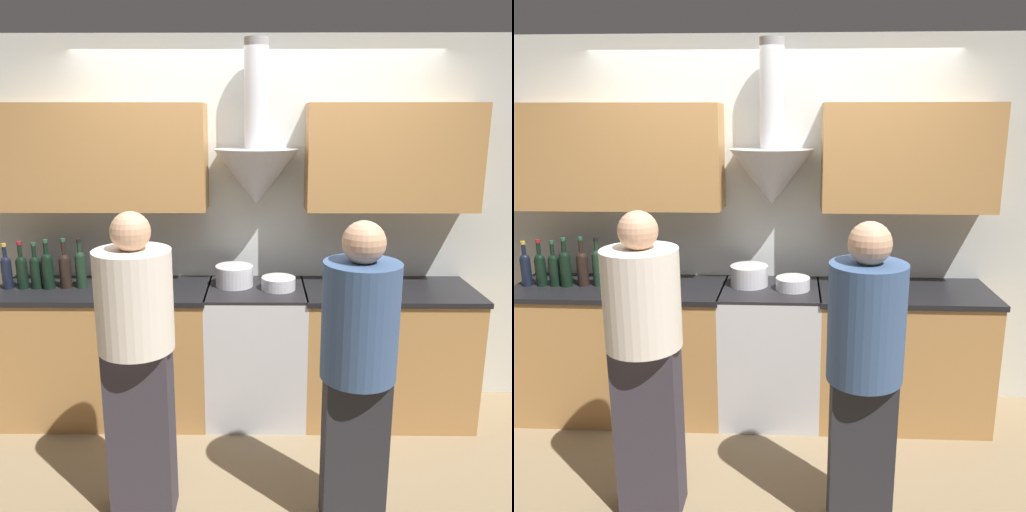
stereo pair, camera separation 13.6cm
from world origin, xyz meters
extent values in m
plane|color=#847051|center=(0.00, 0.00, 0.00)|extent=(12.00, 12.00, 0.00)
cube|color=silver|center=(0.00, 0.66, 1.30)|extent=(8.40, 0.06, 2.60)
cone|color=silver|center=(0.00, 0.47, 1.67)|extent=(0.57, 0.57, 0.37)
cylinder|color=silver|center=(0.00, 0.47, 2.20)|extent=(0.16, 0.16, 0.69)
cube|color=#B27F47|center=(-1.05, 0.48, 1.80)|extent=(1.43, 0.32, 0.70)
cube|color=#B27F47|center=(0.90, 0.48, 1.80)|extent=(1.14, 0.32, 0.70)
cube|color=#B27F47|center=(-1.05, 0.33, 0.45)|extent=(1.43, 0.60, 0.90)
cube|color=black|center=(-1.05, 0.33, 0.92)|extent=(1.45, 0.62, 0.03)
cube|color=#B27F47|center=(0.90, 0.33, 0.45)|extent=(1.14, 0.60, 0.90)
cube|color=black|center=(0.90, 0.33, 0.92)|extent=(1.16, 0.62, 0.03)
cube|color=silver|center=(0.00, 0.33, 0.46)|extent=(0.67, 0.60, 0.91)
cube|color=black|center=(0.00, 0.04, 0.42)|extent=(0.47, 0.01, 0.41)
cube|color=black|center=(0.00, 0.33, 0.92)|extent=(0.67, 0.60, 0.02)
cube|color=silver|center=(0.00, 0.60, 0.86)|extent=(0.67, 0.06, 0.10)
cylinder|color=black|center=(-1.68, 0.31, 1.03)|extent=(0.07, 0.07, 0.19)
sphere|color=black|center=(-1.68, 0.31, 1.12)|extent=(0.07, 0.07, 0.07)
cylinder|color=black|center=(-1.68, 0.31, 1.18)|extent=(0.03, 0.03, 0.08)
cylinder|color=gold|center=(-1.68, 0.31, 1.23)|extent=(0.03, 0.03, 0.02)
cylinder|color=black|center=(-1.58, 0.32, 1.03)|extent=(0.07, 0.07, 0.19)
sphere|color=black|center=(-1.58, 0.32, 1.12)|extent=(0.07, 0.07, 0.07)
cylinder|color=black|center=(-1.58, 0.32, 1.19)|extent=(0.03, 0.03, 0.10)
cylinder|color=maroon|center=(-1.58, 0.32, 1.25)|extent=(0.03, 0.03, 0.02)
cylinder|color=black|center=(-1.49, 0.32, 1.03)|extent=(0.07, 0.07, 0.19)
sphere|color=black|center=(-1.49, 0.32, 1.12)|extent=(0.07, 0.07, 0.07)
cylinder|color=black|center=(-1.49, 0.32, 1.18)|extent=(0.03, 0.03, 0.09)
cylinder|color=#234C33|center=(-1.49, 0.32, 1.24)|extent=(0.03, 0.03, 0.02)
cylinder|color=black|center=(-1.40, 0.31, 1.04)|extent=(0.08, 0.08, 0.21)
sphere|color=black|center=(-1.40, 0.31, 1.14)|extent=(0.08, 0.08, 0.08)
cylinder|color=black|center=(-1.40, 0.31, 1.20)|extent=(0.03, 0.03, 0.09)
cylinder|color=#234C33|center=(-1.40, 0.31, 1.26)|extent=(0.03, 0.03, 0.02)
cylinder|color=black|center=(-1.29, 0.33, 1.03)|extent=(0.08, 0.08, 0.20)
sphere|color=black|center=(-1.29, 0.33, 1.13)|extent=(0.07, 0.07, 0.07)
cylinder|color=black|center=(-1.29, 0.33, 1.20)|extent=(0.03, 0.03, 0.10)
cylinder|color=#234C33|center=(-1.29, 0.33, 1.26)|extent=(0.03, 0.03, 0.02)
cylinder|color=black|center=(-1.19, 0.34, 1.04)|extent=(0.07, 0.07, 0.22)
sphere|color=black|center=(-1.19, 0.34, 1.15)|extent=(0.07, 0.07, 0.07)
cylinder|color=black|center=(-1.19, 0.34, 1.21)|extent=(0.03, 0.03, 0.08)
cylinder|color=black|center=(-1.19, 0.34, 1.26)|extent=(0.03, 0.03, 0.02)
cylinder|color=silver|center=(-0.15, 0.39, 1.00)|extent=(0.26, 0.26, 0.14)
cylinder|color=silver|center=(0.15, 0.31, 0.97)|extent=(0.23, 0.23, 0.08)
sphere|color=orange|center=(0.72, 0.13, 0.97)|extent=(0.07, 0.07, 0.07)
cube|color=#38333D|center=(-0.59, -0.68, 0.47)|extent=(0.32, 0.21, 0.94)
cylinder|color=silver|center=(-0.59, -0.68, 1.19)|extent=(0.38, 0.38, 0.50)
sphere|color=tan|center=(-0.59, -0.68, 1.53)|extent=(0.19, 0.19, 0.19)
cube|color=#28282D|center=(0.50, -0.75, 0.41)|extent=(0.31, 0.20, 0.82)
cylinder|color=#38517A|center=(0.50, -0.75, 1.11)|extent=(0.37, 0.37, 0.58)
sphere|color=tan|center=(0.50, -0.75, 1.50)|extent=(0.21, 0.21, 0.21)
camera|label=1|loc=(0.03, -3.18, 2.04)|focal=38.00mm
camera|label=2|loc=(0.17, -3.18, 2.04)|focal=38.00mm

